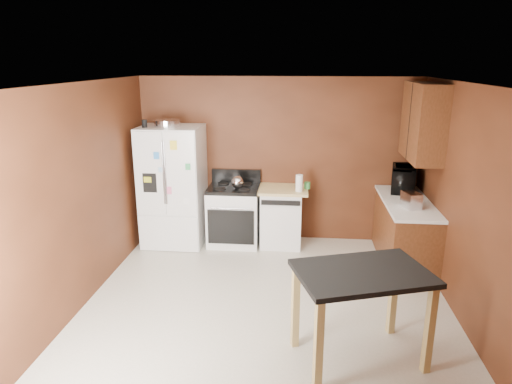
# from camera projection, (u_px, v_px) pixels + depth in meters

# --- Properties ---
(floor) EXTENTS (4.50, 4.50, 0.00)m
(floor) POSITION_uv_depth(u_px,v_px,m) (266.00, 310.00, 5.18)
(floor) COLOR beige
(floor) RESTS_ON ground
(ceiling) EXTENTS (4.50, 4.50, 0.00)m
(ceiling) POSITION_uv_depth(u_px,v_px,m) (267.00, 84.00, 4.48)
(ceiling) COLOR white
(ceiling) RESTS_ON ground
(wall_back) EXTENTS (4.20, 0.00, 4.20)m
(wall_back) POSITION_uv_depth(u_px,v_px,m) (278.00, 160.00, 6.98)
(wall_back) COLOR #592C17
(wall_back) RESTS_ON ground
(wall_front) EXTENTS (4.20, 0.00, 4.20)m
(wall_front) POSITION_uv_depth(u_px,v_px,m) (238.00, 322.00, 2.68)
(wall_front) COLOR #592C17
(wall_front) RESTS_ON ground
(wall_left) EXTENTS (0.00, 4.50, 4.50)m
(wall_left) POSITION_uv_depth(u_px,v_px,m) (77.00, 199.00, 5.03)
(wall_left) COLOR #592C17
(wall_left) RESTS_ON ground
(wall_right) EXTENTS (0.00, 4.50, 4.50)m
(wall_right) POSITION_uv_depth(u_px,v_px,m) (472.00, 211.00, 4.63)
(wall_right) COLOR #592C17
(wall_right) RESTS_ON ground
(roasting_pan) EXTENTS (0.38, 0.38, 0.09)m
(roasting_pan) POSITION_uv_depth(u_px,v_px,m) (167.00, 123.00, 6.61)
(roasting_pan) COLOR silver
(roasting_pan) RESTS_ON refrigerator
(pen_cup) EXTENTS (0.07, 0.07, 0.11)m
(pen_cup) POSITION_uv_depth(u_px,v_px,m) (144.00, 124.00, 6.49)
(pen_cup) COLOR black
(pen_cup) RESTS_ON refrigerator
(kettle) EXTENTS (0.18, 0.18, 0.18)m
(kettle) POSITION_uv_depth(u_px,v_px,m) (237.00, 182.00, 6.73)
(kettle) COLOR silver
(kettle) RESTS_ON gas_range
(paper_towel) EXTENTS (0.11, 0.11, 0.24)m
(paper_towel) POSITION_uv_depth(u_px,v_px,m) (299.00, 183.00, 6.60)
(paper_towel) COLOR white
(paper_towel) RESTS_ON dishwasher
(green_canister) EXTENTS (0.11, 0.11, 0.10)m
(green_canister) POSITION_uv_depth(u_px,v_px,m) (307.00, 185.00, 6.75)
(green_canister) COLOR green
(green_canister) RESTS_ON dishwasher
(toaster) EXTENTS (0.24, 0.31, 0.20)m
(toaster) POSITION_uv_depth(u_px,v_px,m) (411.00, 200.00, 5.84)
(toaster) COLOR silver
(toaster) RESTS_ON right_cabinets
(microwave) EXTENTS (0.50, 0.65, 0.33)m
(microwave) POSITION_uv_depth(u_px,v_px,m) (403.00, 180.00, 6.59)
(microwave) COLOR black
(microwave) RESTS_ON right_cabinets
(refrigerator) EXTENTS (0.90, 0.80, 1.80)m
(refrigerator) POSITION_uv_depth(u_px,v_px,m) (173.00, 186.00, 6.85)
(refrigerator) COLOR white
(refrigerator) RESTS_ON ground
(gas_range) EXTENTS (0.76, 0.68, 1.10)m
(gas_range) POSITION_uv_depth(u_px,v_px,m) (234.00, 214.00, 6.95)
(gas_range) COLOR white
(gas_range) RESTS_ON ground
(dishwasher) EXTENTS (0.78, 0.63, 0.89)m
(dishwasher) POSITION_uv_depth(u_px,v_px,m) (281.00, 216.00, 6.91)
(dishwasher) COLOR white
(dishwasher) RESTS_ON ground
(right_cabinets) EXTENTS (0.63, 1.58, 2.45)m
(right_cabinets) POSITION_uv_depth(u_px,v_px,m) (410.00, 200.00, 6.16)
(right_cabinets) COLOR brown
(right_cabinets) RESTS_ON ground
(island) EXTENTS (1.36, 1.11, 0.91)m
(island) POSITION_uv_depth(u_px,v_px,m) (362.00, 285.00, 4.13)
(island) COLOR black
(island) RESTS_ON ground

